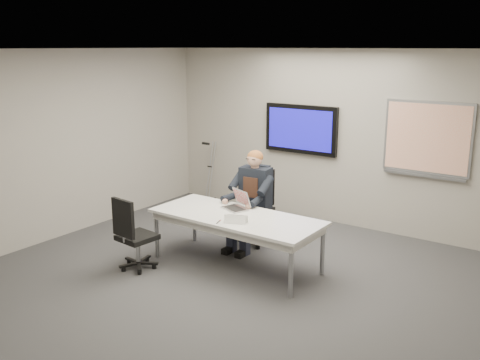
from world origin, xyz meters
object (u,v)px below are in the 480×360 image
Objects in this scene: office_chair_near at (135,247)px; seated_person at (248,210)px; conference_table at (236,221)px; office_chair_far at (257,220)px; laptop at (238,204)px.

office_chair_near is 0.70× the size of seated_person.
office_chair_far is at bearing 106.37° from conference_table.
conference_table is 5.23× the size of laptop.
laptop is at bearing 122.29° from conference_table.
office_chair_near is (-1.01, -0.85, -0.31)m from conference_table.
seated_person is (0.02, -0.26, 0.23)m from office_chair_far.
conference_table is 1.35m from office_chair_near.
seated_person is at bearing 111.03° from conference_table.
office_chair_far is 0.77× the size of seated_person.
seated_person is 3.24× the size of laptop.
seated_person reaches higher than office_chair_near.
seated_person reaches higher than office_chair_far.
laptop is (0.09, -0.62, 0.42)m from office_chair_far.
office_chair_near is at bearing -139.43° from conference_table.
office_chair_far reaches higher than office_chair_near.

